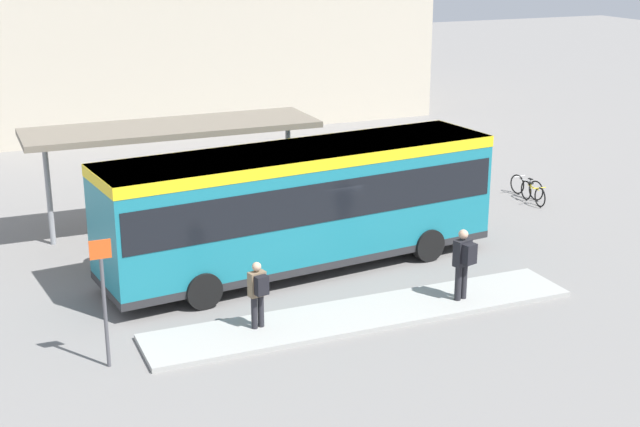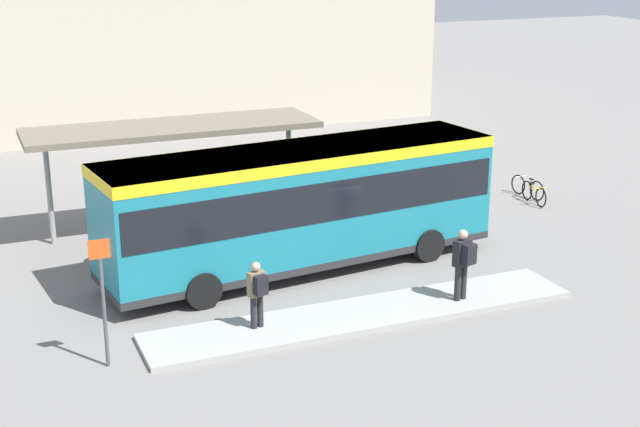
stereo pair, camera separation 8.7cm
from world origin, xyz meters
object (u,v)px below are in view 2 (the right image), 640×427
object	(u,v)px
pedestrian_companion	(257,291)
platform_sign	(103,297)
city_bus	(302,200)
bicycle_yellow	(534,193)
bicycle_white	(527,187)
pedestrian_waiting	(463,260)
potted_planter_near_shelter	(111,244)

from	to	relation	value
pedestrian_companion	platform_sign	xyz separation A→B (m)	(-3.43, -0.33, 0.54)
city_bus	pedestrian_companion	distance (m)	4.27
city_bus	bicycle_yellow	size ratio (longest dim) A/B	7.12
city_bus	platform_sign	size ratio (longest dim) A/B	3.93
bicycle_yellow	bicycle_white	size ratio (longest dim) A/B	0.96
platform_sign	pedestrian_companion	bearing A→B (deg)	5.55
city_bus	platform_sign	bearing A→B (deg)	-154.06
pedestrian_waiting	platform_sign	xyz separation A→B (m)	(-8.53, 0.05, 0.41)
bicycle_yellow	platform_sign	size ratio (longest dim) A/B	0.55
city_bus	bicycle_white	size ratio (longest dim) A/B	6.83
pedestrian_waiting	potted_planter_near_shelter	size ratio (longest dim) A/B	1.49
bicycle_white	platform_sign	bearing A→B (deg)	107.50
bicycle_yellow	bicycle_white	xyz separation A→B (m)	(0.23, 0.69, 0.01)
potted_planter_near_shelter	city_bus	bearing A→B (deg)	-25.02
pedestrian_waiting	pedestrian_companion	bearing A→B (deg)	70.33
bicycle_yellow	pedestrian_companion	bearing A→B (deg)	-57.75
pedestrian_waiting	bicycle_white	bearing A→B (deg)	-59.67
city_bus	bicycle_white	bearing A→B (deg)	12.62
pedestrian_waiting	platform_sign	size ratio (longest dim) A/B	0.64
pedestrian_waiting	pedestrian_companion	world-z (taller)	pedestrian_waiting
bicycle_yellow	pedestrian_waiting	bearing A→B (deg)	-41.16
city_bus	bicycle_yellow	distance (m)	9.94
pedestrian_companion	potted_planter_near_shelter	xyz separation A→B (m)	(-2.27, 5.59, -0.39)
city_bus	potted_planter_near_shelter	world-z (taller)	city_bus
pedestrian_companion	bicycle_yellow	bearing A→B (deg)	-75.20
city_bus	pedestrian_waiting	size ratio (longest dim) A/B	6.15
city_bus	potted_planter_near_shelter	size ratio (longest dim) A/B	9.17
pedestrian_waiting	platform_sign	distance (m)	8.54
potted_planter_near_shelter	platform_sign	size ratio (longest dim) A/B	0.43
pedestrian_companion	potted_planter_near_shelter	world-z (taller)	pedestrian_companion
pedestrian_companion	pedestrian_waiting	bearing A→B (deg)	-106.65
pedestrian_companion	bicycle_yellow	distance (m)	13.34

